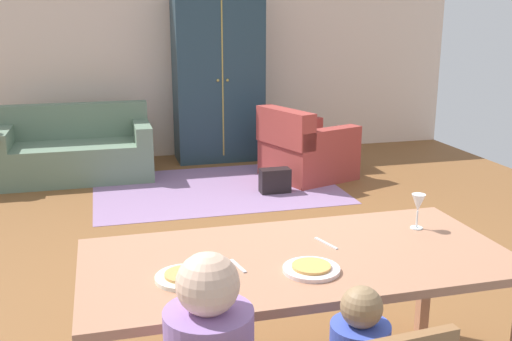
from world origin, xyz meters
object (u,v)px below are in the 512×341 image
Objects in this scene: dining_table at (298,269)px; wine_glass at (418,204)px; plate_near_man at (185,277)px; handbag at (275,181)px; plate_near_child at (311,269)px; armoire at (218,78)px; couch at (76,152)px; armchair at (305,151)px.

wine_glass reaches higher than dining_table.
plate_near_man is at bearing -167.56° from dining_table.
wine_glass reaches higher than handbag.
plate_near_child is at bearing -6.29° from plate_near_man.
couch is at bearing -164.51° from armoire.
couch is at bearing 104.27° from dining_table.
handbag is (-0.50, -0.48, -0.19)m from armchair.
armoire reaches higher than armchair.
plate_near_man reaches higher than handbag.
couch and armchair have the same top height.
plate_near_man is at bearing 173.71° from plate_near_child.
handbag is at bearing 86.72° from wine_glass.
armoire is at bearing 77.13° from plate_near_man.
plate_near_child is at bearing -96.89° from armoire.
dining_table is 3.52m from handbag.
plate_near_child is 3.70m from handbag.
dining_table is 7.91× the size of plate_near_man.
armchair is (0.68, 3.66, -0.57)m from wine_glass.
dining_table is 0.20m from plate_near_child.
armchair is at bearing -14.90° from couch.
dining_table is 0.94× the size of armoire.
armchair is 1.58m from armoire.
armoire is at bearing 91.02° from wine_glass.
handbag is (0.89, 3.35, -0.56)m from dining_table.
armoire is at bearing 15.49° from couch.
wine_glass reaches higher than armchair.
wine_glass is 0.17× the size of armchair.
plate_near_man is 0.15× the size of couch.
plate_near_child is 4.85m from couch.
handbag is at bearing 75.80° from plate_near_child.
dining_table reaches higher than handbag.
plate_near_man is 4.43m from armchair.
armoire is (1.17, 5.12, 0.28)m from plate_near_man.
couch is (-1.86, 4.33, -0.59)m from wine_glass.
dining_table is 7.91× the size of plate_near_child.
couch reaches higher than handbag.
plate_near_child is at bearing -76.26° from couch.
wine_glass is (0.71, 0.36, 0.12)m from plate_near_child.
couch is 5.27× the size of handbag.
couch is at bearing 103.74° from plate_near_child.
dining_table is at bearing 12.44° from plate_near_man.
handbag is (0.27, -1.65, -0.92)m from armoire.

